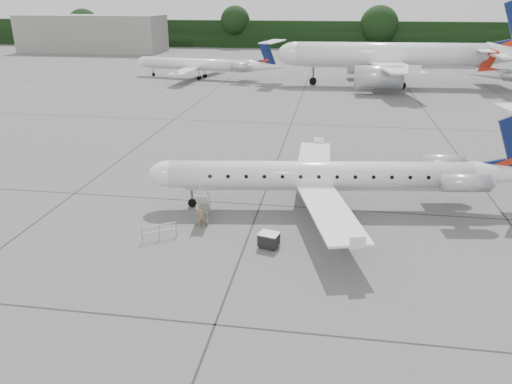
# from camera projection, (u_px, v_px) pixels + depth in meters

# --- Properties ---
(ground) EXTENTS (320.00, 320.00, 0.00)m
(ground) POSITION_uv_depth(u_px,v_px,m) (347.00, 241.00, 31.98)
(ground) COLOR #626260
(ground) RESTS_ON ground
(treeline) EXTENTS (260.00, 4.00, 8.00)m
(treeline) POSITION_uv_depth(u_px,v_px,m) (342.00, 35.00, 150.15)
(treeline) COLOR black
(treeline) RESTS_ON ground
(terminal_building) EXTENTS (40.00, 14.00, 10.00)m
(terminal_building) POSITION_uv_depth(u_px,v_px,m) (93.00, 34.00, 141.39)
(terminal_building) COLOR gray
(terminal_building) RESTS_ON ground
(main_regional_jet) EXTENTS (30.37, 23.71, 7.15)m
(main_regional_jet) POSITION_uv_depth(u_px,v_px,m) (320.00, 162.00, 35.85)
(main_regional_jet) COLOR white
(main_regional_jet) RESTS_ON ground
(airstair) EXTENTS (1.16, 2.42, 2.24)m
(airstair) POSITION_uv_depth(u_px,v_px,m) (203.00, 204.00, 34.81)
(airstair) COLOR white
(airstair) RESTS_ON ground
(passenger) EXTENTS (0.73, 0.62, 1.70)m
(passenger) POSITION_uv_depth(u_px,v_px,m) (201.00, 216.00, 33.69)
(passenger) COLOR olive
(passenger) RESTS_ON ground
(safety_railing) EXTENTS (1.91, 1.23, 1.00)m
(safety_railing) POSITION_uv_depth(u_px,v_px,m) (159.00, 232.00, 32.13)
(safety_railing) COLOR gray
(safety_railing) RESTS_ON ground
(baggage_cart) EXTENTS (1.38, 1.22, 1.01)m
(baggage_cart) POSITION_uv_depth(u_px,v_px,m) (269.00, 240.00, 31.08)
(baggage_cart) COLOR black
(baggage_cart) RESTS_ON ground
(bg_narrowbody) EXTENTS (42.75, 31.89, 14.77)m
(bg_narrowbody) POSITION_uv_depth(u_px,v_px,m) (391.00, 43.00, 85.33)
(bg_narrowbody) COLOR white
(bg_narrowbody) RESTS_ON ground
(bg_regional_left) EXTENTS (31.68, 25.29, 7.46)m
(bg_regional_left) POSITION_uv_depth(u_px,v_px,m) (196.00, 59.00, 94.81)
(bg_regional_left) COLOR white
(bg_regional_left) RESTS_ON ground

